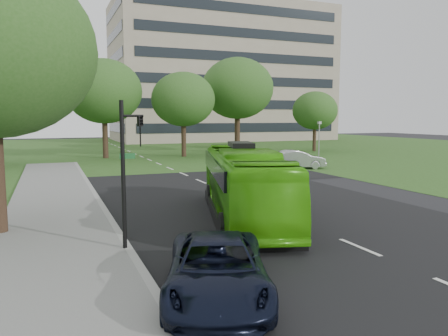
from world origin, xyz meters
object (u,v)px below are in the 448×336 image
object	(u,v)px
tree_park_d	(237,88)
sedan	(296,160)
tree_park_c	(183,99)
tree_park_e	(315,111)
bus	(244,184)
camera_pole	(319,135)
office_building	(221,74)
tree_park_b	(104,91)
traffic_light	(128,164)
suv	(217,269)

from	to	relation	value
tree_park_d	sedan	xyz separation A→B (m)	(-2.28, -17.41, -6.91)
tree_park_c	tree_park_e	xyz separation A→B (m)	(17.56, 1.34, -1.08)
bus	camera_pole	world-z (taller)	camera_pole
office_building	tree_park_b	bearing A→B (deg)	-128.52
tree_park_d	sedan	size ratio (longest dim) A/B	2.41
tree_park_c	traffic_light	distance (m)	34.10
tree_park_e	tree_park_c	bearing A→B (deg)	-175.64
tree_park_b	suv	distance (m)	38.14
office_building	camera_pole	bearing A→B (deg)	-98.08
tree_park_d	camera_pole	distance (m)	13.07
office_building	tree_park_e	bearing A→B (deg)	-90.14
tree_park_c	traffic_light	bearing A→B (deg)	-109.57
office_building	sedan	world-z (taller)	office_building
office_building	tree_park_d	xyz separation A→B (m)	(-10.02, -30.68, -4.81)
tree_park_c	suv	distance (m)	38.11
tree_park_b	tree_park_d	size ratio (longest dim) A/B	0.90
tree_park_c	sedan	bearing A→B (deg)	-69.75
tree_park_d	office_building	bearing A→B (deg)	71.92
tree_park_e	suv	world-z (taller)	tree_park_e
suv	traffic_light	xyz separation A→B (m)	(-1.29, 4.37, 2.10)
tree_park_d	tree_park_b	bearing A→B (deg)	-173.87
sedan	suv	distance (m)	26.75
tree_park_d	tree_park_e	size ratio (longest dim) A/B	1.51
tree_park_c	traffic_light	size ratio (longest dim) A/B	1.91
tree_park_c	suv	world-z (taller)	tree_park_c
office_building	tree_park_b	distance (m)	41.76
sedan	tree_park_b	bearing A→B (deg)	49.22
tree_park_d	tree_park_e	world-z (taller)	tree_park_d
tree_park_b	camera_pole	xyz separation A→B (m)	(19.82, -9.58, -4.43)
bus	tree_park_d	bearing A→B (deg)	82.62
tree_park_e	sedan	distance (m)	20.45
tree_park_e	bus	world-z (taller)	tree_park_e
traffic_light	tree_park_b	bearing A→B (deg)	64.65
tree_park_c	office_building	bearing A→B (deg)	62.31
tree_park_d	traffic_light	distance (m)	40.04
camera_pole	traffic_light	bearing A→B (deg)	-156.78
sedan	camera_pole	bearing A→B (deg)	-37.30
office_building	camera_pole	xyz separation A→B (m)	(-5.96, -41.96, -10.02)
tree_park_c	camera_pole	distance (m)	14.83
tree_park_d	sedan	bearing A→B (deg)	-97.47
tree_park_d	suv	size ratio (longest dim) A/B	2.25
tree_park_e	suv	xyz separation A→B (m)	(-27.64, -37.68, -4.40)
tree_park_b	sedan	bearing A→B (deg)	-49.40
sedan	traffic_light	xyz separation A→B (m)	(-16.71, -17.49, 2.02)
suv	bus	bearing A→B (deg)	80.87
office_building	bus	world-z (taller)	office_building
tree_park_d	suv	distance (m)	43.64
tree_park_c	bus	xyz separation A→B (m)	(-6.09, -29.15, -4.70)
tree_park_c	camera_pole	xyz separation A→B (m)	(11.69, -8.34, -3.69)
tree_park_c	tree_park_e	size ratio (longest dim) A/B	1.21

